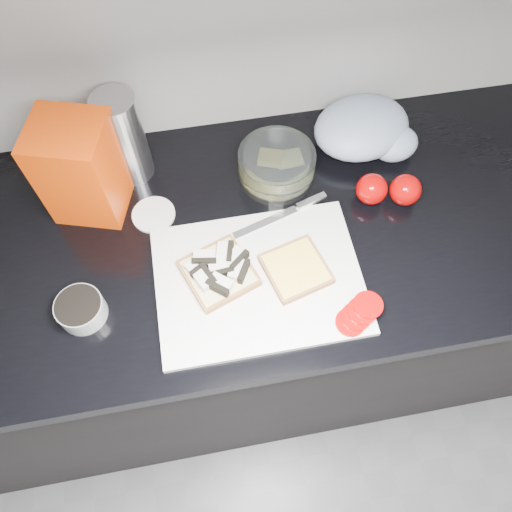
{
  "coord_description": "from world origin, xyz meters",
  "views": [
    {
      "loc": [
        -0.09,
        0.65,
        1.78
      ],
      "look_at": [
        -0.01,
        1.1,
        0.95
      ],
      "focal_mm": 35.0,
      "sensor_mm": 36.0,
      "label": 1
    }
  ],
  "objects_px": {
    "cutting_board": "(259,280)",
    "steel_canister": "(124,138)",
    "bread_bag": "(81,169)",
    "glass_bowl": "(276,165)"
  },
  "relations": [
    {
      "from": "cutting_board",
      "to": "glass_bowl",
      "type": "xyz_separation_m",
      "value": [
        0.09,
        0.25,
        0.03
      ]
    },
    {
      "from": "steel_canister",
      "to": "cutting_board",
      "type": "bearing_deg",
      "value": -55.22
    },
    {
      "from": "cutting_board",
      "to": "steel_canister",
      "type": "distance_m",
      "value": 0.4
    },
    {
      "from": "glass_bowl",
      "to": "steel_canister",
      "type": "bearing_deg",
      "value": 167.31
    },
    {
      "from": "glass_bowl",
      "to": "cutting_board",
      "type": "bearing_deg",
      "value": -108.74
    },
    {
      "from": "bread_bag",
      "to": "steel_canister",
      "type": "xyz_separation_m",
      "value": [
        0.09,
        0.07,
        -0.01
      ]
    },
    {
      "from": "cutting_board",
      "to": "bread_bag",
      "type": "xyz_separation_m",
      "value": [
        -0.31,
        0.25,
        0.1
      ]
    },
    {
      "from": "bread_bag",
      "to": "steel_canister",
      "type": "distance_m",
      "value": 0.11
    },
    {
      "from": "cutting_board",
      "to": "steel_canister",
      "type": "xyz_separation_m",
      "value": [
        -0.22,
        0.32,
        0.1
      ]
    },
    {
      "from": "bread_bag",
      "to": "steel_canister",
      "type": "height_order",
      "value": "bread_bag"
    }
  ]
}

